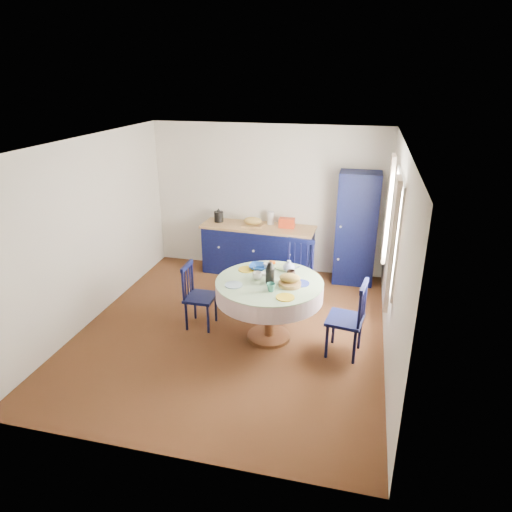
% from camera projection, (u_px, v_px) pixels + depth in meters
% --- Properties ---
extents(floor, '(4.50, 4.50, 0.00)m').
position_uv_depth(floor, '(232.00, 330.00, 6.20)').
color(floor, black).
rests_on(floor, ground).
extents(ceiling, '(4.50, 4.50, 0.00)m').
position_uv_depth(ceiling, '(228.00, 143.00, 5.27)').
color(ceiling, white).
rests_on(ceiling, wall_back).
extents(wall_back, '(4.00, 0.02, 2.50)m').
position_uv_depth(wall_back, '(268.00, 199.00, 7.76)').
color(wall_back, silver).
rests_on(wall_back, floor).
extents(wall_left, '(0.02, 4.50, 2.50)m').
position_uv_depth(wall_left, '(89.00, 232.00, 6.17)').
color(wall_left, silver).
rests_on(wall_left, floor).
extents(wall_right, '(0.02, 4.50, 2.50)m').
position_uv_depth(wall_right, '(395.00, 258.00, 5.30)').
color(wall_right, silver).
rests_on(wall_right, floor).
extents(window, '(0.10, 1.74, 1.45)m').
position_uv_depth(window, '(392.00, 227.00, 5.48)').
color(window, white).
rests_on(window, wall_right).
extents(kitchen_counter, '(1.95, 0.69, 1.10)m').
position_uv_depth(kitchen_counter, '(258.00, 249.00, 7.83)').
color(kitchen_counter, black).
rests_on(kitchen_counter, floor).
extents(pantry_cabinet, '(0.64, 0.48, 1.84)m').
position_uv_depth(pantry_cabinet, '(356.00, 229.00, 7.33)').
color(pantry_cabinet, black).
rests_on(pantry_cabinet, floor).
extents(dining_table, '(1.36, 1.36, 1.10)m').
position_uv_depth(dining_table, '(270.00, 290.00, 5.76)').
color(dining_table, brown).
rests_on(dining_table, floor).
extents(chair_left, '(0.39, 0.40, 0.90)m').
position_uv_depth(chair_left, '(198.00, 295.00, 6.16)').
color(chair_left, black).
rests_on(chair_left, floor).
extents(chair_far, '(0.50, 0.49, 1.01)m').
position_uv_depth(chair_far, '(297.00, 274.00, 6.68)').
color(chair_far, black).
rests_on(chair_far, floor).
extents(chair_right, '(0.48, 0.50, 0.98)m').
position_uv_depth(chair_right, '(349.00, 318.00, 5.50)').
color(chair_right, black).
rests_on(chair_right, floor).
extents(mug_a, '(0.12, 0.12, 0.09)m').
position_uv_depth(mug_a, '(257.00, 276.00, 5.75)').
color(mug_a, silver).
rests_on(mug_a, dining_table).
extents(mug_b, '(0.11, 0.11, 0.10)m').
position_uv_depth(mug_b, '(271.00, 287.00, 5.44)').
color(mug_b, '#2A6B5C').
rests_on(mug_b, dining_table).
extents(mug_c, '(0.11, 0.11, 0.09)m').
position_uv_depth(mug_c, '(291.00, 274.00, 5.83)').
color(mug_c, black).
rests_on(mug_c, dining_table).
extents(mug_d, '(0.09, 0.09, 0.09)m').
position_uv_depth(mug_d, '(267.00, 266.00, 6.05)').
color(mug_d, silver).
rests_on(mug_d, dining_table).
extents(cobalt_bowl, '(0.25, 0.25, 0.06)m').
position_uv_depth(cobalt_bowl, '(259.00, 267.00, 6.05)').
color(cobalt_bowl, navy).
rests_on(cobalt_bowl, dining_table).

